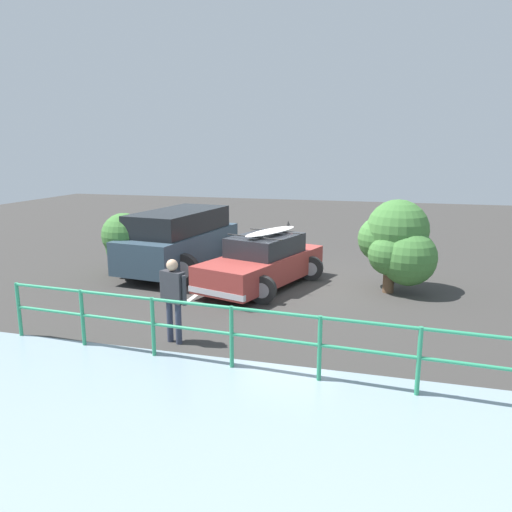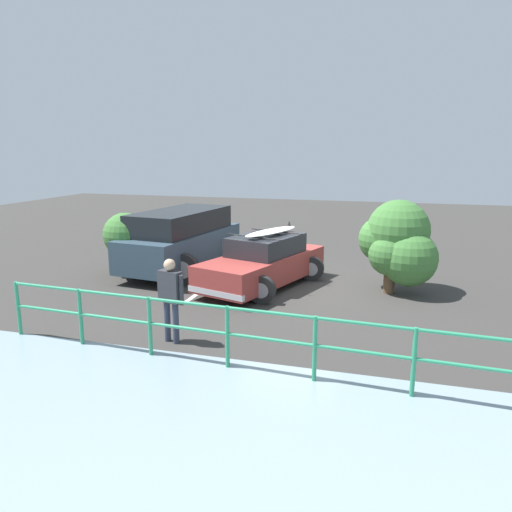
{
  "view_description": "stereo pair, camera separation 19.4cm",
  "coord_description": "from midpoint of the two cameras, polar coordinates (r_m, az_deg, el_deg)",
  "views": [
    {
      "loc": [
        -2.57,
        12.91,
        3.61
      ],
      "look_at": [
        0.67,
        1.14,
        0.95
      ],
      "focal_mm": 35.0,
      "sensor_mm": 36.0,
      "label": 1
    },
    {
      "loc": [
        -2.76,
        12.86,
        3.61
      ],
      "look_at": [
        0.67,
        1.14,
        0.95
      ],
      "focal_mm": 35.0,
      "sensor_mm": 36.0,
      "label": 2
    }
  ],
  "objects": [
    {
      "name": "bush_near_right",
      "position": [
        14.89,
        -13.87,
        1.37
      ],
      "size": [
        1.96,
        2.21,
        1.85
      ],
      "color": "brown",
      "rests_on": "ground"
    },
    {
      "name": "sedan_car",
      "position": [
        13.16,
        0.37,
        -0.73
      ],
      "size": [
        2.97,
        4.38,
        1.63
      ],
      "color": "#9E3833",
      "rests_on": "ground"
    },
    {
      "name": "ground_plane",
      "position": [
        13.65,
        3.59,
        -3.12
      ],
      "size": [
        44.0,
        44.0,
        0.02
      ],
      "primitive_type": "cube",
      "color": "#383533",
      "rests_on": "ground"
    },
    {
      "name": "parking_stripe",
      "position": [
        13.7,
        -5.34,
        -3.04
      ],
      "size": [
        0.12,
        4.05,
        0.0
      ],
      "primitive_type": "cube",
      "rotation": [
        0.0,
        0.0,
        1.57
      ],
      "color": "silver",
      "rests_on": "ground"
    },
    {
      "name": "person_bystander",
      "position": [
        9.4,
        -10.04,
        -4.21
      ],
      "size": [
        0.6,
        0.31,
        1.61
      ],
      "color": "#33384C",
      "rests_on": "ground"
    },
    {
      "name": "suv_car",
      "position": [
        14.91,
        -9.05,
        1.84
      ],
      "size": [
        2.97,
        4.69,
        1.82
      ],
      "color": "#334756",
      "rests_on": "ground"
    },
    {
      "name": "railing_fence",
      "position": [
        8.33,
        -3.49,
        -8.15
      ],
      "size": [
        8.94,
        0.62,
        1.07
      ],
      "color": "#2D9366",
      "rests_on": "ground"
    },
    {
      "name": "bush_near_left",
      "position": [
        13.12,
        15.43,
        1.5
      ],
      "size": [
        1.99,
        1.85,
        2.34
      ],
      "color": "brown",
      "rests_on": "ground"
    }
  ]
}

